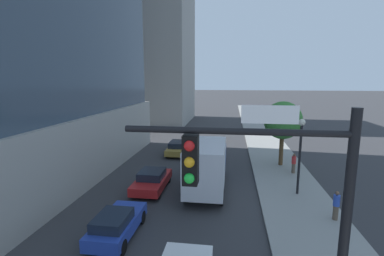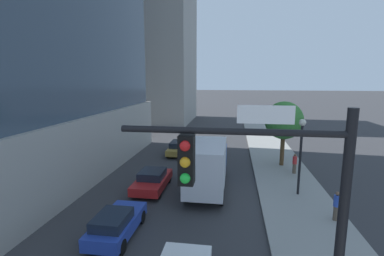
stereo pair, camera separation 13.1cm
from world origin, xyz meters
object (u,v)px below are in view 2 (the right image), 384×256
at_px(car_gold, 179,148).
at_px(pedestrian_blue_shirt, 337,206).
at_px(box_truck, 207,164).
at_px(street_tree, 284,121).
at_px(car_gray, 215,151).
at_px(car_red, 152,180).
at_px(pedestrian_red_shirt, 295,164).
at_px(car_blue, 116,224).
at_px(traffic_light_pole, 274,215).
at_px(street_lamp, 301,145).
at_px(construction_building, 150,12).

xyz_separation_m(car_gold, pedestrian_blue_shirt, (11.12, -12.64, 0.29)).
height_order(car_gold, box_truck, box_truck).
height_order(street_tree, car_gray, street_tree).
bearing_deg(car_red, pedestrian_red_shirt, 23.60).
relative_size(car_gray, pedestrian_blue_shirt, 2.75).
xyz_separation_m(street_tree, box_truck, (-6.03, -6.42, -2.21)).
xyz_separation_m(car_gold, box_truck, (3.83, -9.24, 1.24)).
distance_m(street_tree, car_blue, 16.61).
height_order(traffic_light_pole, car_red, traffic_light_pole).
distance_m(car_gray, pedestrian_red_shirt, 7.75).
bearing_deg(traffic_light_pole, car_gray, 96.97).
relative_size(street_lamp, car_gold, 1.12).
relative_size(construction_building, car_gray, 9.79).
relative_size(car_gold, box_truck, 0.60).
bearing_deg(street_lamp, car_gold, 136.77).
bearing_deg(car_blue, car_red, 90.00).
xyz_separation_m(traffic_light_pole, car_red, (-6.41, 12.58, -4.22)).
xyz_separation_m(car_red, box_truck, (3.83, 0.35, 1.23)).
xyz_separation_m(traffic_light_pole, box_truck, (-2.58, 12.93, -2.99)).
relative_size(construction_building, box_truck, 5.87).
height_order(street_lamp, street_tree, street_tree).
distance_m(car_gold, box_truck, 10.08).
height_order(car_gray, car_red, car_gray).
bearing_deg(traffic_light_pole, construction_building, 109.49).
distance_m(car_blue, box_truck, 7.64).
height_order(street_tree, pedestrian_red_shirt, street_tree).
distance_m(construction_building, car_gray, 33.13).
distance_m(traffic_light_pole, pedestrian_blue_shirt, 11.34).
bearing_deg(pedestrian_blue_shirt, street_lamp, 110.33).
bearing_deg(car_gold, street_lamp, -43.23).
xyz_separation_m(car_gray, car_red, (-3.83, -8.52, -0.01)).
relative_size(traffic_light_pole, car_blue, 1.73).
xyz_separation_m(traffic_light_pole, street_lamp, (3.47, 12.88, -1.41)).
bearing_deg(car_gold, traffic_light_pole, -73.88).
bearing_deg(street_lamp, construction_building, 121.15).
height_order(car_gray, box_truck, box_truck).
xyz_separation_m(construction_building, pedestrian_red_shirt, (20.01, -27.80, -18.45)).
height_order(car_blue, car_gold, car_blue).
xyz_separation_m(car_blue, box_truck, (3.83, 6.51, 1.20)).
distance_m(construction_building, street_lamp, 40.73).
distance_m(car_red, pedestrian_red_shirt, 11.46).
xyz_separation_m(construction_building, traffic_light_pole, (15.92, -44.97, -14.51)).
relative_size(construction_building, traffic_light_pole, 6.19).
xyz_separation_m(construction_building, car_gold, (9.51, -22.80, -18.74)).
xyz_separation_m(traffic_light_pole, pedestrian_blue_shirt, (4.72, 9.53, -3.94)).
height_order(car_gray, car_gold, car_gray).
relative_size(street_lamp, pedestrian_blue_shirt, 3.11).
height_order(traffic_light_pole, car_gold, traffic_light_pole).
relative_size(street_lamp, car_blue, 1.24).
relative_size(street_tree, pedestrian_red_shirt, 3.50).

